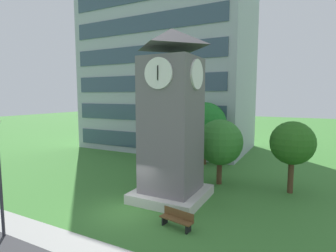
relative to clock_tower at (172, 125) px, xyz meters
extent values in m
plane|color=#3D7A33|center=(-1.54, -3.04, -4.78)|extent=(160.00, 160.00, 0.00)
cube|color=#9E9E99|center=(-1.54, -6.87, -4.78)|extent=(120.00, 1.60, 0.01)
cube|color=#9EA8B2|center=(-8.51, 15.92, 6.42)|extent=(20.23, 11.34, 22.40)
cube|color=#384C60|center=(-8.51, 10.20, -3.18)|extent=(18.61, 0.10, 1.80)
cube|color=#384C60|center=(-8.51, 10.20, 0.02)|extent=(18.61, 0.10, 1.80)
cube|color=#384C60|center=(-8.51, 10.20, 3.22)|extent=(18.61, 0.10, 1.80)
cube|color=#384C60|center=(-8.51, 10.20, 6.42)|extent=(18.61, 0.10, 1.80)
cube|color=#384C60|center=(-8.51, 10.20, 9.62)|extent=(18.61, 0.10, 1.80)
cube|color=slate|center=(-0.01, 0.01, -0.30)|extent=(3.22, 3.22, 8.96)
cube|color=beige|center=(-0.01, 0.01, -4.48)|extent=(4.34, 4.34, 0.60)
pyramid|color=#555155|center=(-0.01, 0.01, 5.32)|extent=(3.54, 3.54, 1.15)
cylinder|color=white|center=(-0.01, -1.66, 3.10)|extent=(1.77, 0.12, 1.77)
cylinder|color=white|center=(1.66, 0.01, 3.10)|extent=(0.12, 1.77, 1.77)
cube|color=black|center=(-0.01, -1.73, 3.26)|extent=(0.08, 0.07, 0.53)
cube|color=black|center=(-0.01, -1.74, 3.10)|extent=(0.06, 0.03, 0.80)
cube|color=brown|center=(1.96, -3.40, -4.33)|extent=(1.86, 0.78, 0.06)
cube|color=brown|center=(2.00, -3.18, -4.10)|extent=(1.78, 0.36, 0.40)
cube|color=black|center=(1.25, -3.27, -4.56)|extent=(0.15, 0.44, 0.45)
cube|color=black|center=(2.67, -3.52, -4.56)|extent=(0.15, 0.44, 0.45)
cylinder|color=#333338|center=(-5.00, -7.81, -2.14)|extent=(0.14, 0.14, 5.28)
cylinder|color=#513823|center=(1.89, 4.27, -3.78)|extent=(0.39, 0.39, 2.00)
sphere|color=#337A2E|center=(1.89, 4.27, -1.59)|extent=(3.41, 3.41, 3.41)
cylinder|color=#513823|center=(-1.08, 9.30, -3.52)|extent=(0.41, 0.41, 2.52)
sphere|color=#217728|center=(-1.08, 9.30, -0.81)|extent=(4.15, 4.15, 4.15)
cylinder|color=#513823|center=(6.77, 4.66, -3.56)|extent=(0.37, 0.37, 2.45)
sphere|color=#2A651E|center=(6.77, 4.66, -1.31)|extent=(2.93, 2.93, 2.93)
camera|label=1|loc=(7.42, -14.87, 1.80)|focal=28.44mm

